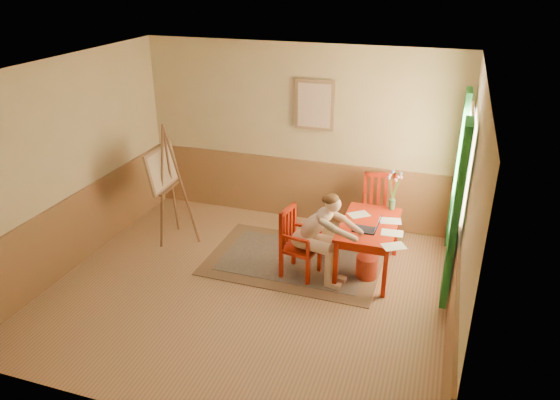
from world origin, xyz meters
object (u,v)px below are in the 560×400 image
(figure, at_px, (319,233))
(chair_back, at_px, (378,209))
(easel, at_px, (165,173))
(laptop, at_px, (369,228))
(chair_left, at_px, (298,243))
(table, at_px, (369,230))

(figure, bearing_deg, chair_back, 67.18)
(chair_back, distance_m, easel, 3.17)
(figure, bearing_deg, laptop, 19.71)
(chair_left, height_order, chair_back, chair_back)
(chair_back, relative_size, easel, 0.58)
(table, bearing_deg, chair_back, 90.59)
(figure, relative_size, easel, 0.70)
(easel, bearing_deg, chair_back, 16.68)
(figure, distance_m, easel, 2.50)
(laptop, bearing_deg, easel, 175.85)
(chair_left, height_order, easel, easel)
(table, height_order, laptop, laptop)
(easel, bearing_deg, chair_left, -10.17)
(chair_left, bearing_deg, easel, 169.83)
(table, xyz_separation_m, figure, (-0.57, -0.43, 0.07))
(chair_left, distance_m, easel, 2.24)
(laptop, bearing_deg, figure, -160.29)
(laptop, bearing_deg, chair_left, -169.73)
(laptop, bearing_deg, table, 96.69)
(chair_left, xyz_separation_m, figure, (0.30, -0.05, 0.22))
(table, height_order, figure, figure)
(chair_back, bearing_deg, laptop, -88.24)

